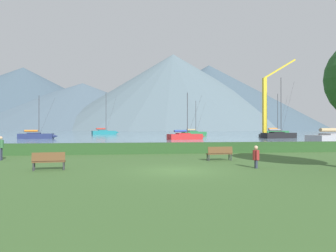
% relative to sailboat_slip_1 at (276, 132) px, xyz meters
% --- Properties ---
extents(ground_plane, '(1000.00, 1000.00, 0.00)m').
position_rel_sailboat_slip_1_xyz_m(ground_plane, '(-45.23, -77.30, -0.78)').
color(ground_plane, '#3D602D').
extents(harbor_water, '(320.00, 246.00, 0.00)m').
position_rel_sailboat_slip_1_xyz_m(harbor_water, '(-45.23, 59.70, -0.78)').
color(harbor_water, slate).
rests_on(harbor_water, ground_plane).
extents(hedge_line, '(80.00, 1.20, 0.92)m').
position_rel_sailboat_slip_1_xyz_m(hedge_line, '(-45.23, -66.30, -0.32)').
color(hedge_line, '#284C23').
rests_on(hedge_line, ground_plane).
extents(sailboat_slip_1, '(9.37, 3.68, 13.22)m').
position_rel_sailboat_slip_1_xyz_m(sailboat_slip_1, '(0.00, 0.00, 0.00)').
color(sailboat_slip_1, '#236B38').
rests_on(sailboat_slip_1, harbor_water).
extents(sailboat_slip_3, '(9.42, 4.70, 10.27)m').
position_rel_sailboat_slip_1_xyz_m(sailboat_slip_3, '(-19.76, -54.90, -0.02)').
color(sailboat_slip_3, '#9E9EA3').
rests_on(sailboat_slip_3, harbor_water).
extents(sailboat_slip_4, '(8.65, 3.69, 13.07)m').
position_rel_sailboat_slip_1_xyz_m(sailboat_slip_4, '(-15.40, -31.16, -0.05)').
color(sailboat_slip_4, black).
rests_on(sailboat_slip_4, harbor_water).
extents(sailboat_slip_5, '(9.19, 4.80, 14.04)m').
position_rel_sailboat_slip_1_xyz_m(sailboat_slip_5, '(-55.02, 11.79, -0.00)').
color(sailboat_slip_5, '#19707A').
rests_on(sailboat_slip_5, harbor_water).
extents(sailboat_slip_7, '(7.70, 2.66, 8.82)m').
position_rel_sailboat_slip_1_xyz_m(sailboat_slip_7, '(-65.91, -27.50, -0.15)').
color(sailboat_slip_7, navy).
rests_on(sailboat_slip_7, harbor_water).
extents(sailboat_slip_8, '(7.79, 3.91, 8.98)m').
position_rel_sailboat_slip_1_xyz_m(sailboat_slip_8, '(-36.65, -35.33, -0.15)').
color(sailboat_slip_8, red).
rests_on(sailboat_slip_8, harbor_water).
extents(sailboat_slip_9, '(8.15, 4.34, 10.04)m').
position_rel_sailboat_slip_1_xyz_m(sailboat_slip_9, '(-28.42, -6.73, -0.11)').
color(sailboat_slip_9, '#236B38').
rests_on(sailboat_slip_9, harbor_water).
extents(park_bench_near_path, '(1.81, 0.64, 0.95)m').
position_rel_sailboat_slip_1_xyz_m(park_bench_near_path, '(-41.58, -72.78, -0.25)').
color(park_bench_near_path, brown).
rests_on(park_bench_near_path, ground_plane).
extents(park_bench_under_tree, '(1.68, 0.66, 0.95)m').
position_rel_sailboat_slip_1_xyz_m(park_bench_under_tree, '(-51.91, -76.21, -0.25)').
color(park_bench_under_tree, brown).
rests_on(park_bench_under_tree, ground_plane).
extents(person_seated_viewer, '(0.36, 0.56, 1.25)m').
position_rel_sailboat_slip_1_xyz_m(person_seated_viewer, '(-40.77, -76.85, -0.09)').
color(person_seated_viewer, '#2D3347').
rests_on(person_seated_viewer, ground_plane).
extents(person_standing_walker, '(0.36, 0.57, 1.65)m').
position_rel_sailboat_slip_1_xyz_m(person_standing_walker, '(-56.40, -70.61, 0.19)').
color(person_standing_walker, '#2D3347').
rests_on(person_standing_walker, ground_plane).
extents(dock_crane, '(8.58, 2.00, 18.21)m').
position_rel_sailboat_slip_1_xyz_m(dock_crane, '(-16.11, -26.47, 5.48)').
color(dock_crane, '#333338').
rests_on(dock_crane, ground_plane).
extents(distant_hill_west_ridge, '(252.11, 252.11, 79.89)m').
position_rel_sailboat_slip_1_xyz_m(distant_hill_west_ridge, '(1.65, 226.98, 39.16)').
color(distant_hill_west_ridge, slate).
rests_on(distant_hill_west_ridge, ground_plane).
extents(distant_hill_central_peak, '(245.97, 245.97, 71.64)m').
position_rel_sailboat_slip_1_xyz_m(distant_hill_central_peak, '(43.51, 238.42, 35.04)').
color(distant_hill_central_peak, '#425666').
rests_on(distant_hill_central_peak, ground_plane).
extents(distant_hill_east_ridge, '(314.71, 314.71, 79.32)m').
position_rel_sailboat_slip_1_xyz_m(distant_hill_east_ridge, '(-177.92, 319.94, 38.88)').
color(distant_hill_east_ridge, '#425666').
rests_on(distant_hill_east_ridge, ground_plane).
extents(distant_hill_far_shoulder, '(292.70, 292.70, 55.24)m').
position_rel_sailboat_slip_1_xyz_m(distant_hill_far_shoulder, '(-98.78, 282.09, 26.84)').
color(distant_hill_far_shoulder, '#4C6070').
rests_on(distant_hill_far_shoulder, ground_plane).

